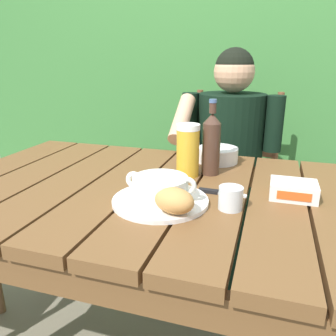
# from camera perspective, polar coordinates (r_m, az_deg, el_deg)

# --- Properties ---
(dining_table) EXTENTS (1.48, 0.86, 0.77)m
(dining_table) POSITION_cam_1_polar(r_m,az_deg,el_deg) (1.08, -0.22, -7.89)
(dining_table) COLOR brown
(dining_table) RESTS_ON ground_plane
(hedge_backdrop) EXTENTS (3.76, 0.90, 2.05)m
(hedge_backdrop) POSITION_cam_1_polar(r_m,az_deg,el_deg) (2.55, 9.88, 13.16)
(hedge_backdrop) COLOR #3F7E3B
(hedge_backdrop) RESTS_ON ground_plane
(chair_near_diner) EXTENTS (0.48, 0.46, 0.98)m
(chair_near_diner) POSITION_cam_1_polar(r_m,az_deg,el_deg) (1.93, 10.63, -2.65)
(chair_near_diner) COLOR brown
(chair_near_diner) RESTS_ON ground_plane
(person_eating) EXTENTS (0.48, 0.47, 1.20)m
(person_eating) POSITION_cam_1_polar(r_m,az_deg,el_deg) (1.67, 10.12, 2.39)
(person_eating) COLOR black
(person_eating) RESTS_ON ground_plane
(serving_plate) EXTENTS (0.27, 0.27, 0.01)m
(serving_plate) POSITION_cam_1_polar(r_m,az_deg,el_deg) (0.94, -1.31, -5.58)
(serving_plate) COLOR white
(serving_plate) RESTS_ON dining_table
(soup_bowl) EXTENTS (0.20, 0.15, 0.07)m
(soup_bowl) POSITION_cam_1_polar(r_m,az_deg,el_deg) (0.93, -1.33, -3.34)
(soup_bowl) COLOR white
(soup_bowl) RESTS_ON serving_plate
(bread_roll) EXTENTS (0.13, 0.11, 0.06)m
(bread_roll) POSITION_cam_1_polar(r_m,az_deg,el_deg) (0.85, 1.07, -5.55)
(bread_roll) COLOR tan
(bread_roll) RESTS_ON serving_plate
(beer_glass) EXTENTS (0.08, 0.08, 0.18)m
(beer_glass) POSITION_cam_1_polar(r_m,az_deg,el_deg) (1.13, 3.39, 3.03)
(beer_glass) COLOR gold
(beer_glass) RESTS_ON dining_table
(beer_bottle) EXTENTS (0.06, 0.06, 0.26)m
(beer_bottle) POSITION_cam_1_polar(r_m,az_deg,el_deg) (1.15, 7.39, 4.23)
(beer_bottle) COLOR #442C21
(beer_bottle) RESTS_ON dining_table
(water_glass_small) EXTENTS (0.07, 0.07, 0.06)m
(water_glass_small) POSITION_cam_1_polar(r_m,az_deg,el_deg) (0.91, 10.60, -5.03)
(water_glass_small) COLOR silver
(water_glass_small) RESTS_ON dining_table
(butter_tub) EXTENTS (0.13, 0.10, 0.05)m
(butter_tub) POSITION_cam_1_polar(r_m,az_deg,el_deg) (1.03, 20.54, -3.51)
(butter_tub) COLOR white
(butter_tub) RESTS_ON dining_table
(table_knife) EXTENTS (0.14, 0.02, 0.01)m
(table_knife) POSITION_cam_1_polar(r_m,az_deg,el_deg) (1.01, 8.37, -4.08)
(table_knife) COLOR silver
(table_knife) RESTS_ON dining_table
(diner_bowl) EXTENTS (0.15, 0.15, 0.06)m
(diner_bowl) POSITION_cam_1_polar(r_m,az_deg,el_deg) (1.31, 8.46, 2.24)
(diner_bowl) COLOR white
(diner_bowl) RESTS_ON dining_table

